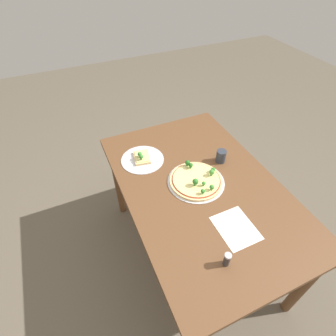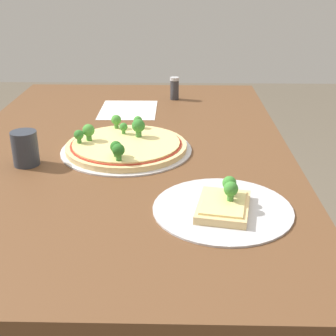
{
  "view_description": "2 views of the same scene",
  "coord_description": "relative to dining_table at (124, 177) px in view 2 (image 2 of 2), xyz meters",
  "views": [
    {
      "loc": [
        0.87,
        -0.6,
        1.92
      ],
      "look_at": [
        -0.2,
        -0.13,
        0.8
      ],
      "focal_mm": 28.0,
      "sensor_mm": 36.0,
      "label": 1
    },
    {
      "loc": [
        -1.18,
        -0.15,
        1.22
      ],
      "look_at": [
        -0.2,
        -0.13,
        0.8
      ],
      "focal_mm": 50.0,
      "sensor_mm": 36.0,
      "label": 2
    }
  ],
  "objects": [
    {
      "name": "dining_table",
      "position": [
        0.0,
        0.0,
        0.0
      ],
      "size": [
        1.36,
        0.89,
        0.78
      ],
      "color": "brown",
      "rests_on": "ground_plane"
    },
    {
      "name": "drinking_cup",
      "position": [
        -0.14,
        0.22,
        0.14
      ],
      "size": [
        0.06,
        0.06,
        0.08
      ],
      "primitive_type": "cylinder",
      "color": "#2D333D",
      "rests_on": "dining_table"
    },
    {
      "name": "condiment_shaker",
      "position": [
        0.47,
        -0.13,
        0.13
      ],
      "size": [
        0.03,
        0.03,
        0.08
      ],
      "color": "#333338",
      "rests_on": "dining_table"
    },
    {
      "name": "paper_menu",
      "position": [
        0.33,
        0.02,
        0.09
      ],
      "size": [
        0.22,
        0.19,
        0.0
      ],
      "primitive_type": "cube",
      "rotation": [
        0.0,
        0.0,
        0.01
      ],
      "color": "white",
      "rests_on": "dining_table"
    },
    {
      "name": "pizza_tray_slice",
      "position": [
        -0.36,
        -0.24,
        0.1
      ],
      "size": [
        0.28,
        0.28,
        0.06
      ],
      "color": "silver",
      "rests_on": "dining_table"
    },
    {
      "name": "pizza_tray_whole",
      "position": [
        -0.04,
        -0.01,
        0.11
      ],
      "size": [
        0.34,
        0.34,
        0.07
      ],
      "color": "silver",
      "rests_on": "dining_table"
    }
  ]
}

